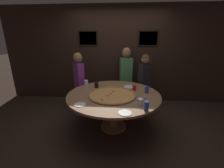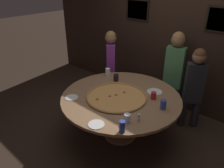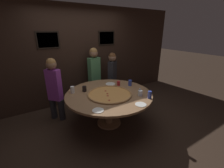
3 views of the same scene
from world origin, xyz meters
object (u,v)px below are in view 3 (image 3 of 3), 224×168
at_px(drink_cup_near_right, 150,95).
at_px(drink_cup_centre_back, 130,83).
at_px(white_plate_near_front, 110,84).
at_px(drink_cup_near_left, 72,90).
at_px(drink_cup_front_edge, 84,89).
at_px(diner_far_right, 112,74).
at_px(giant_pizza, 110,94).
at_px(white_plate_right_side, 141,104).
at_px(drink_cup_beside_pizza, 118,83).
at_px(drink_cup_by_shaker, 140,93).
at_px(white_plate_far_back, 98,110).
at_px(condiment_shaker, 140,91).
at_px(diner_side_left, 94,72).
at_px(dining_table, 109,98).
at_px(diner_far_left, 54,86).

distance_m(drink_cup_near_right, drink_cup_centre_back, 0.75).
bearing_deg(drink_cup_near_right, white_plate_near_front, 101.84).
xyz_separation_m(drink_cup_near_left, white_plate_near_front, (0.95, 0.04, -0.07)).
relative_size(drink_cup_front_edge, diner_far_right, 0.08).
xyz_separation_m(giant_pizza, drink_cup_near_left, (-0.61, 0.48, 0.06)).
bearing_deg(giant_pizza, white_plate_right_side, -69.98).
bearing_deg(giant_pizza, drink_cup_beside_pizza, 36.59).
height_order(drink_cup_near_right, drink_cup_centre_back, drink_cup_near_right).
relative_size(giant_pizza, drink_cup_by_shaker, 8.15).
height_order(drink_cup_centre_back, white_plate_near_front, drink_cup_centre_back).
bearing_deg(white_plate_far_back, condiment_shaker, 10.08).
distance_m(drink_cup_near_left, diner_side_left, 1.18).
distance_m(white_plate_far_back, white_plate_right_side, 0.76).
xyz_separation_m(drink_cup_front_edge, drink_cup_by_shaker, (0.86, -0.79, -0.00)).
height_order(drink_cup_front_edge, diner_side_left, diner_side_left).
xyz_separation_m(drink_cup_by_shaker, diner_far_right, (0.24, 1.43, -0.01)).
bearing_deg(drink_cup_beside_pizza, diner_far_right, 68.30).
distance_m(giant_pizza, white_plate_right_side, 0.71).
relative_size(dining_table, drink_cup_beside_pizza, 15.96).
bearing_deg(diner_far_left, dining_table, -172.10).
relative_size(drink_cup_near_right, white_plate_right_side, 0.73).
distance_m(drink_cup_near_right, drink_cup_by_shaker, 0.20).
bearing_deg(condiment_shaker, diner_far_left, 142.48).
bearing_deg(dining_table, condiment_shaker, -30.90).
relative_size(drink_cup_front_edge, drink_cup_centre_back, 0.86).
bearing_deg(condiment_shaker, drink_cup_by_shaker, -130.51).
relative_size(drink_cup_by_shaker, white_plate_far_back, 0.58).
relative_size(giant_pizza, drink_cup_beside_pizza, 8.05).
relative_size(drink_cup_near_right, drink_cup_by_shaker, 1.33).
height_order(dining_table, drink_cup_beside_pizza, drink_cup_beside_pizza).
xyz_separation_m(drink_cup_near_right, drink_cup_centre_back, (0.11, 0.74, -0.01)).
distance_m(dining_table, drink_cup_centre_back, 0.68).
distance_m(diner_far_left, diner_side_left, 1.22).
height_order(giant_pizza, white_plate_right_side, giant_pizza).
relative_size(drink_cup_centre_back, white_plate_far_back, 0.71).
xyz_separation_m(diner_far_right, diner_far_left, (-1.62, -0.19, 0.02)).
bearing_deg(white_plate_near_front, diner_side_left, 95.23).
bearing_deg(white_plate_near_front, white_plate_right_side, -94.46).
relative_size(dining_table, white_plate_near_front, 7.66).
bearing_deg(giant_pizza, drink_cup_near_left, 141.94).
xyz_separation_m(drink_cup_front_edge, white_plate_far_back, (-0.12, -0.87, -0.05)).
height_order(drink_cup_front_edge, white_plate_near_front, drink_cup_front_edge).
distance_m(dining_table, diner_far_right, 1.23).
relative_size(drink_cup_near_right, drink_cup_centre_back, 1.08).
bearing_deg(diner_far_left, white_plate_near_front, -147.11).
bearing_deg(drink_cup_by_shaker, drink_cup_centre_back, 71.86).
bearing_deg(drink_cup_by_shaker, diner_far_right, 80.41).
distance_m(drink_cup_by_shaker, diner_side_left, 1.65).
height_order(white_plate_far_back, diner_far_right, diner_far_right).
height_order(drink_cup_near_right, condiment_shaker, drink_cup_near_right).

